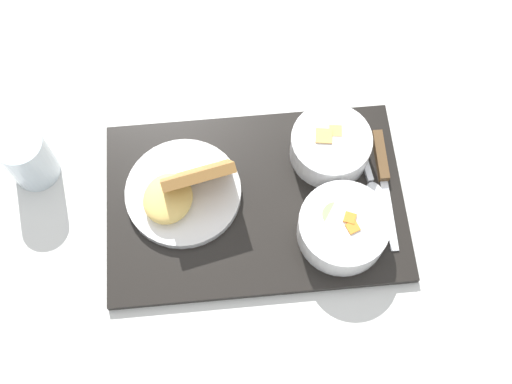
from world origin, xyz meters
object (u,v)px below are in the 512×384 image
Objects in this scene: plate_main at (184,190)px; spoon at (372,183)px; bowl_soup at (331,145)px; knife at (383,166)px; bowl_salad at (344,227)px; glass_water at (30,159)px.

plate_main reaches higher than spoon.
bowl_soup is at bearing -162.72° from plate_main.
knife is (-0.08, 0.02, -0.02)m from bowl_soup.
bowl_salad is 1.37× the size of glass_water.
bowl_soup is 0.45m from glass_water.
bowl_soup is 0.70× the size of plate_main.
bowl_soup reaches higher than knife.
bowl_soup is at bearing -177.17° from glass_water.
bowl_salad is at bearing 164.92° from plate_main.
glass_water is (0.51, -0.03, 0.02)m from spoon.
glass_water is at bearing -11.37° from plate_main.
knife is (-0.30, -0.04, -0.01)m from plate_main.
bowl_soup is (0.01, -0.13, 0.00)m from bowl_salad.
plate_main is at bearing -98.08° from spoon.
knife is at bearing 179.82° from glass_water.
glass_water is at bearing 2.83° from bowl_soup.
bowl_salad is at bearing 95.06° from bowl_soup.
bowl_soup is 0.23m from plate_main.
bowl_salad is at bearing -43.96° from spoon.
knife is (-0.07, -0.11, -0.02)m from bowl_salad.
bowl_soup is at bearing -84.94° from bowl_salad.
knife is 1.28× the size of spoon.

